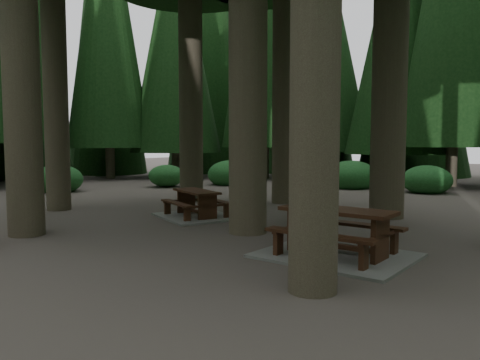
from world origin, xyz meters
The scene contains 4 objects.
ground centered at (0.00, 0.00, 0.00)m, with size 80.00×80.00×0.00m, color #564D46.
picnic_table_a centered at (3.36, -0.56, 0.30)m, with size 2.54×2.10×0.85m.
picnic_table_c centered at (-1.57, 1.02, 0.24)m, with size 2.66×2.45×0.73m.
shrub_ring centered at (0.70, 0.75, 0.40)m, with size 23.86×24.64×1.49m.
Camera 1 is at (7.10, -7.93, 2.01)m, focal length 35.00 mm.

